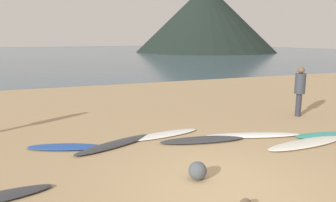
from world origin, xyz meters
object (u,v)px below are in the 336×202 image
person_1 (300,87)px  surfboard_4 (203,140)px  surfboard_3 (163,135)px  surfboard_6 (307,143)px  beach_rock_near (198,171)px  surfboard_7 (329,135)px  surfboard_5 (253,135)px  surfboard_2 (115,144)px  surfboard_1 (65,147)px

person_1 → surfboard_4: bearing=-76.8°
surfboard_3 → surfboard_6: surfboard_6 is taller
surfboard_6 → surfboard_4: bearing=148.4°
surfboard_3 → beach_rock_near: size_ratio=6.15×
beach_rock_near → surfboard_7: bearing=13.0°
surfboard_5 → beach_rock_near: 3.29m
surfboard_4 → surfboard_3: bearing=144.0°
surfboard_4 → surfboard_7: 3.61m
surfboard_2 → surfboard_4: (2.26, -0.52, -0.00)m
surfboard_5 → surfboard_2: bearing=-172.2°
surfboard_1 → person_1: 7.97m
surfboard_7 → surfboard_4: bearing=177.7°
surfboard_1 → surfboard_6: (5.80, -2.05, 0.00)m
surfboard_4 → surfboard_5: size_ratio=0.87×
surfboard_1 → person_1: (7.90, 0.45, 0.99)m
surfboard_4 → surfboard_6: size_ratio=0.91×
surfboard_6 → surfboard_7: surfboard_6 is taller
person_1 → beach_rock_near: size_ratio=4.84×
surfboard_3 → beach_rock_near: 2.91m
surfboard_2 → surfboard_6: same height
person_1 → surfboard_6: bearing=-42.5°
surfboard_3 → surfboard_5: 2.52m
surfboard_3 → surfboard_6: size_ratio=0.87×
surfboard_2 → beach_rock_near: (1.06, -2.55, 0.13)m
surfboard_2 → beach_rock_near: 2.76m
person_1 → beach_rock_near: (-5.66, -3.27, -0.85)m
surfboard_1 → person_1: size_ratio=1.09×
surfboard_7 → person_1: (0.96, 2.18, 0.99)m
surfboard_5 → beach_rock_near: (-2.70, -1.86, 0.13)m
surfboard_1 → surfboard_7: (6.94, -1.74, -0.01)m
surfboard_1 → surfboard_6: bearing=1.5°
surfboard_6 → beach_rock_near: bearing=-171.2°
surfboard_2 → surfboard_4: same height
surfboard_2 → beach_rock_near: size_ratio=6.44×
surfboard_2 → surfboard_6: size_ratio=0.91×
beach_rock_near → surfboard_3: bearing=82.2°
surfboard_1 → surfboard_7: surfboard_1 is taller
surfboard_4 → person_1: size_ratio=1.33×
surfboard_4 → surfboard_6: (2.35, -1.26, 0.00)m
surfboard_6 → surfboard_7: bearing=11.8°
surfboard_7 → beach_rock_near: 4.82m
surfboard_2 → surfboard_4: size_ratio=1.00×
surfboard_3 → surfboard_7: size_ratio=1.10×
surfboard_1 → surfboard_3: surfboard_1 is taller
surfboard_5 → person_1: (2.95, 1.41, 0.98)m
surfboard_1 → surfboard_2: size_ratio=0.82×
surfboard_6 → person_1: size_ratio=1.47×
surfboard_4 → surfboard_6: bearing=-17.6°
surfboard_1 → beach_rock_near: size_ratio=5.28×
surfboard_2 → surfboard_7: bearing=-37.3°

